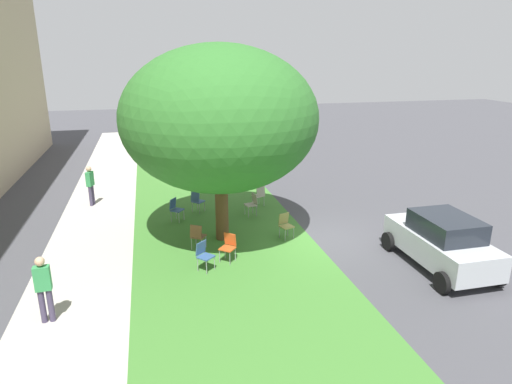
# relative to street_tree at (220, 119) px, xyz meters

# --- Properties ---
(ground) EXTENTS (80.00, 80.00, 0.00)m
(ground) POSITION_rel_street_tree_xyz_m (-0.88, -3.21, -4.13)
(ground) COLOR #424247
(grass_verge) EXTENTS (48.00, 6.00, 0.01)m
(grass_verge) POSITION_rel_street_tree_xyz_m (-0.88, -0.01, -4.12)
(grass_verge) COLOR #3D752D
(grass_verge) RESTS_ON ground
(sidewalk_strip) EXTENTS (48.00, 2.80, 0.01)m
(sidewalk_strip) POSITION_rel_street_tree_xyz_m (-0.88, 4.39, -4.12)
(sidewalk_strip) COLOR #ADA89E
(sidewalk_strip) RESTS_ON ground
(street_tree) EXTENTS (6.31, 6.31, 6.47)m
(street_tree) POSITION_rel_street_tree_xyz_m (0.00, 0.00, 0.00)
(street_tree) COLOR brown
(street_tree) RESTS_ON ground
(chair_0) EXTENTS (0.49, 0.49, 0.88)m
(chair_0) POSITION_rel_street_tree_xyz_m (2.01, -1.53, -3.61)
(chair_0) COLOR #ADA393
(chair_0) RESTS_ON ground
(chair_1) EXTENTS (0.55, 0.54, 0.88)m
(chair_1) POSITION_rel_street_tree_xyz_m (2.98, -2.06, -3.61)
(chair_1) COLOR #ADA393
(chair_1) RESTS_ON ground
(chair_2) EXTENTS (0.59, 0.59, 0.88)m
(chair_2) POSITION_rel_street_tree_xyz_m (-2.18, 0.91, -3.61)
(chair_2) COLOR #335184
(chair_2) RESTS_ON ground
(chair_3) EXTENTS (0.57, 0.57, 0.88)m
(chair_3) POSITION_rel_street_tree_xyz_m (-0.71, 0.93, -3.61)
(chair_3) COLOR brown
(chair_3) RESTS_ON ground
(chair_4) EXTENTS (0.59, 0.59, 0.88)m
(chair_4) POSITION_rel_street_tree_xyz_m (-1.76, 0.10, -3.61)
(chair_4) COLOR #C64C1E
(chair_4) RESTS_ON ground
(chair_5) EXTENTS (0.58, 0.58, 0.88)m
(chair_5) POSITION_rel_street_tree_xyz_m (2.11, 1.44, -3.61)
(chair_5) COLOR #335184
(chair_5) RESTS_ON ground
(chair_6) EXTENTS (0.53, 0.53, 0.88)m
(chair_6) POSITION_rel_street_tree_xyz_m (-0.46, -2.13, -3.61)
(chair_6) COLOR olive
(chair_6) RESTS_ON ground
(chair_7) EXTENTS (0.59, 0.59, 0.88)m
(chair_7) POSITION_rel_street_tree_xyz_m (2.86, 0.54, -3.61)
(chair_7) COLOR #335184
(chair_7) RESTS_ON ground
(parked_car) EXTENTS (3.70, 1.92, 1.65)m
(parked_car) POSITION_rel_street_tree_xyz_m (-3.65, -5.95, -3.29)
(parked_car) COLOR #ADB2B7
(parked_car) RESTS_ON ground
(pedestrian_0) EXTENTS (0.22, 0.37, 1.69)m
(pedestrian_0) POSITION_rel_street_tree_xyz_m (-3.94, 4.87, -3.20)
(pedestrian_0) COLOR #3F3851
(pedestrian_0) RESTS_ON ground
(pedestrian_1) EXTENTS (0.41, 0.31, 1.69)m
(pedestrian_1) POSITION_rel_street_tree_xyz_m (4.78, 4.73, -3.20)
(pedestrian_1) COLOR #3F3851
(pedestrian_1) RESTS_ON ground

